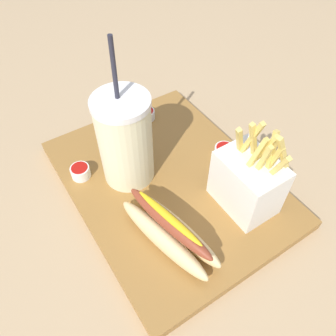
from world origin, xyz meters
The scene contains 8 objects.
ground_plane centered at (0.00, 0.00, -0.01)m, with size 2.40×2.40×0.02m, color tan.
food_tray centered at (0.00, 0.00, 0.01)m, with size 0.43×0.32×0.02m, color olive.
soda_cup centered at (0.05, 0.05, 0.10)m, with size 0.09×0.09×0.26m.
fries_basket centered at (-0.11, -0.08, 0.07)m, with size 0.11×0.08×0.17m.
hot_dog_1 centered at (-0.10, 0.07, 0.05)m, with size 0.19×0.09×0.07m.
ketchup_cup_1 centered at (-0.01, -0.12, 0.03)m, with size 0.04×0.04×0.02m.
ketchup_cup_2 centered at (0.09, 0.13, 0.03)m, with size 0.03×0.03×0.02m.
ketchup_cup_3 centered at (0.17, -0.05, 0.03)m, with size 0.04×0.04×0.02m.
Camera 1 is at (-0.32, 0.21, 0.49)m, focal length 35.74 mm.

